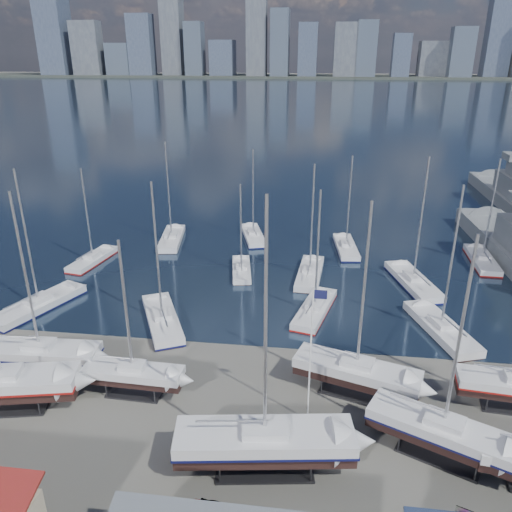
# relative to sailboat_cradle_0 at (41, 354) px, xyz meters

# --- Properties ---
(ground) EXTENTS (1400.00, 1400.00, 0.00)m
(ground) POSITION_rel_sailboat_cradle_0_xyz_m (19.44, -3.13, -2.11)
(ground) COLOR #605E59
(ground) RESTS_ON ground
(water) EXTENTS (1400.00, 600.00, 0.40)m
(water) POSITION_rel_sailboat_cradle_0_xyz_m (19.44, 306.87, -2.26)
(water) COLOR #1B2A3F
(water) RESTS_ON ground
(far_shore) EXTENTS (1400.00, 80.00, 2.20)m
(far_shore) POSITION_rel_sailboat_cradle_0_xyz_m (19.44, 566.87, -1.01)
(far_shore) COLOR #2D332D
(far_shore) RESTS_ON ground
(skyline) EXTENTS (639.14, 43.80, 107.69)m
(skyline) POSITION_rel_sailboat_cradle_0_xyz_m (11.61, 560.63, 36.98)
(skyline) COLOR #475166
(skyline) RESTS_ON far_shore
(sailboat_cradle_0) EXTENTS (10.48, 3.33, 16.69)m
(sailboat_cradle_0) POSITION_rel_sailboat_cradle_0_xyz_m (0.00, 0.00, 0.00)
(sailboat_cradle_0) COLOR #2D2D33
(sailboat_cradle_0) RESTS_ON ground
(sailboat_cradle_1) EXTENTS (11.92, 5.58, 18.39)m
(sailboat_cradle_1) POSITION_rel_sailboat_cradle_0_xyz_m (-0.55, -4.54, 0.09)
(sailboat_cradle_1) COLOR #2D2D33
(sailboat_cradle_1) RESTS_ON ground
(sailboat_cradle_2) EXTENTS (8.39, 2.63, 13.74)m
(sailboat_cradle_2) POSITION_rel_sailboat_cradle_0_xyz_m (8.99, -1.62, -0.14)
(sailboat_cradle_2) COLOR #2D2D33
(sailboat_cradle_2) RESTS_ON ground
(sailboat_cradle_3) EXTENTS (12.53, 5.12, 19.39)m
(sailboat_cradle_3) POSITION_rel_sailboat_cradle_0_xyz_m (20.65, -8.22, 0.14)
(sailboat_cradle_3) COLOR #2D2D33
(sailboat_cradle_3) RESTS_ON ground
(sailboat_cradle_4) EXTENTS (10.66, 5.88, 16.72)m
(sailboat_cradle_4) POSITION_rel_sailboat_cradle_0_xyz_m (27.26, 0.78, 0.01)
(sailboat_cradle_4) COLOR #2D2D33
(sailboat_cradle_4) RESTS_ON ground
(sailboat_cradle_5) EXTENTS (10.63, 7.04, 16.71)m
(sailboat_cradle_5) POSITION_rel_sailboat_cradle_0_xyz_m (32.80, -5.57, 0.00)
(sailboat_cradle_5) COLOR #2D2D33
(sailboat_cradle_5) RESTS_ON ground
(sailboat_moored_0) EXTENTS (7.05, 11.42, 16.55)m
(sailboat_moored_0) POSITION_rel_sailboat_cradle_0_xyz_m (-6.79, 11.34, -1.80)
(sailboat_moored_0) COLOR black
(sailboat_moored_0) RESTS_ON water
(sailboat_moored_1) EXTENTS (4.06, 9.34, 13.52)m
(sailboat_moored_1) POSITION_rel_sailboat_cradle_0_xyz_m (-6.59, 24.86, -1.80)
(sailboat_moored_1) COLOR black
(sailboat_moored_1) RESTS_ON water
(sailboat_moored_2) EXTENTS (4.38, 10.66, 15.63)m
(sailboat_moored_2) POSITION_rel_sailboat_cradle_0_xyz_m (1.83, 33.92, -1.78)
(sailboat_moored_2) COLOR black
(sailboat_moored_2) RESTS_ON water
(sailboat_moored_3) EXTENTS (7.31, 10.93, 15.98)m
(sailboat_moored_3) POSITION_rel_sailboat_cradle_0_xyz_m (7.77, 10.00, -1.80)
(sailboat_moored_3) COLOR black
(sailboat_moored_3) RESTS_ON water
(sailboat_moored_4) EXTENTS (3.66, 8.39, 12.25)m
(sailboat_moored_4) POSITION_rel_sailboat_cradle_0_xyz_m (14.01, 24.04, -1.78)
(sailboat_moored_4) COLOR black
(sailboat_moored_4) RESTS_ON water
(sailboat_moored_5) EXTENTS (5.23, 9.91, 14.27)m
(sailboat_moored_5) POSITION_rel_sailboat_cradle_0_xyz_m (13.81, 37.00, -1.80)
(sailboat_moored_5) COLOR black
(sailboat_moored_5) RESTS_ON water
(sailboat_moored_6) EXTENTS (5.02, 10.09, 14.53)m
(sailboat_moored_6) POSITION_rel_sailboat_cradle_0_xyz_m (23.66, 14.33, -1.80)
(sailboat_moored_6) COLOR black
(sailboat_moored_6) RESTS_ON water
(sailboat_moored_7) EXTENTS (3.56, 10.22, 15.15)m
(sailboat_moored_7) POSITION_rel_sailboat_cradle_0_xyz_m (22.84, 23.81, -1.78)
(sailboat_moored_7) COLOR black
(sailboat_moored_7) RESTS_ON water
(sailboat_moored_8) EXTENTS (3.67, 9.80, 14.30)m
(sailboat_moored_8) POSITION_rel_sailboat_cradle_0_xyz_m (27.76, 33.76, -1.80)
(sailboat_moored_8) COLOR black
(sailboat_moored_8) RESTS_ON water
(sailboat_moored_9) EXTENTS (6.26, 11.07, 16.13)m
(sailboat_moored_9) POSITION_rel_sailboat_cradle_0_xyz_m (36.49, 11.89, -1.78)
(sailboat_moored_9) COLOR black
(sailboat_moored_9) RESTS_ON water
(sailboat_moored_10) EXTENTS (5.92, 11.49, 16.55)m
(sailboat_moored_10) POSITION_rel_sailboat_cradle_0_xyz_m (35.47, 22.95, -1.80)
(sailboat_moored_10) COLOR black
(sailboat_moored_10) RESTS_ON water
(sailboat_moored_11) EXTENTS (3.07, 10.02, 14.87)m
(sailboat_moored_11) POSITION_rel_sailboat_cradle_0_xyz_m (45.86, 31.30, -1.80)
(sailboat_moored_11) COLOR black
(sailboat_moored_11) RESTS_ON water
(car_a) EXTENTS (2.92, 4.47, 1.41)m
(car_a) POSITION_rel_sailboat_cradle_0_xyz_m (4.70, -13.68, -1.40)
(car_a) COLOR gray
(car_a) RESTS_ON ground
(flagpole) EXTENTS (1.02, 0.12, 11.47)m
(flagpole) POSITION_rel_sailboat_cradle_0_xyz_m (23.50, -2.98, 4.47)
(flagpole) COLOR white
(flagpole) RESTS_ON ground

